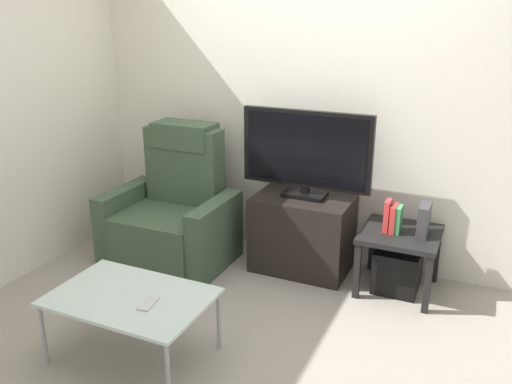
{
  "coord_description": "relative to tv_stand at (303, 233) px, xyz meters",
  "views": [
    {
      "loc": [
        1.3,
        -2.77,
        1.95
      ],
      "look_at": [
        -0.19,
        0.5,
        0.7
      ],
      "focal_mm": 37.34,
      "sensor_mm": 36.0,
      "label": 1
    }
  ],
  "objects": [
    {
      "name": "coffee_table",
      "position": [
        -0.51,
        -1.47,
        0.08
      ],
      "size": [
        0.9,
        0.6,
        0.4
      ],
      "color": "#B2C6C1",
      "rests_on": "ground"
    },
    {
      "name": "subwoofer_box",
      "position": [
        0.74,
        -0.03,
        -0.14
      ],
      "size": [
        0.31,
        0.31,
        0.31
      ],
      "primitive_type": "cube",
      "color": "black",
      "rests_on": "ground"
    },
    {
      "name": "wall_side",
      "position": [
        -1.94,
        -0.82,
        1.0
      ],
      "size": [
        0.06,
        4.48,
        2.6
      ],
      "primitive_type": "cube",
      "color": "beige",
      "rests_on": "ground"
    },
    {
      "name": "ground_plane",
      "position": [
        -0.06,
        -0.82,
        -0.3
      ],
      "size": [
        6.4,
        6.4,
        0.0
      ],
      "primitive_type": "plane",
      "color": "gray"
    },
    {
      "name": "television",
      "position": [
        0.0,
        0.02,
        0.64
      ],
      "size": [
        0.99,
        0.2,
        0.66
      ],
      "color": "black",
      "rests_on": "tv_stand"
    },
    {
      "name": "book_leftmost",
      "position": [
        0.64,
        -0.05,
        0.27
      ],
      "size": [
        0.04,
        0.11,
        0.23
      ],
      "primitive_type": "cube",
      "color": "red",
      "rests_on": "side_table"
    },
    {
      "name": "side_table",
      "position": [
        0.74,
        -0.03,
        0.08
      ],
      "size": [
        0.54,
        0.54,
        0.45
      ],
      "color": "black",
      "rests_on": "ground"
    },
    {
      "name": "wall_back",
      "position": [
        -0.06,
        0.31,
        1.0
      ],
      "size": [
        6.4,
        0.06,
        2.6
      ],
      "primitive_type": "cube",
      "color": "beige",
      "rests_on": "ground"
    },
    {
      "name": "tv_stand",
      "position": [
        0.0,
        0.0,
        0.0
      ],
      "size": [
        0.73,
        0.49,
        0.59
      ],
      "color": "black",
      "rests_on": "ground"
    },
    {
      "name": "book_middle",
      "position": [
        0.69,
        -0.05,
        0.26
      ],
      "size": [
        0.04,
        0.13,
        0.2
      ],
      "primitive_type": "cube",
      "color": "red",
      "rests_on": "side_table"
    },
    {
      "name": "cell_phone",
      "position": [
        -0.36,
        -1.51,
        0.11
      ],
      "size": [
        0.09,
        0.16,
        0.01
      ],
      "primitive_type": "cube",
      "rotation": [
        0.0,
        0.0,
        0.14
      ],
      "color": "#B7B7BC",
      "rests_on": "coffee_table"
    },
    {
      "name": "game_console",
      "position": [
        0.89,
        -0.02,
        0.27
      ],
      "size": [
        0.07,
        0.2,
        0.22
      ],
      "primitive_type": "cube",
      "color": "#333338",
      "rests_on": "side_table"
    },
    {
      "name": "book_rightmost",
      "position": [
        0.72,
        -0.05,
        0.25
      ],
      "size": [
        0.03,
        0.12,
        0.19
      ],
      "primitive_type": "cube",
      "color": "#388C4C",
      "rests_on": "side_table"
    },
    {
      "name": "recliner_armchair",
      "position": [
        -1.02,
        -0.24,
        0.07
      ],
      "size": [
        0.98,
        0.78,
        1.08
      ],
      "rotation": [
        0.0,
        0.0,
        -0.08
      ],
      "color": "#384C38",
      "rests_on": "ground"
    }
  ]
}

